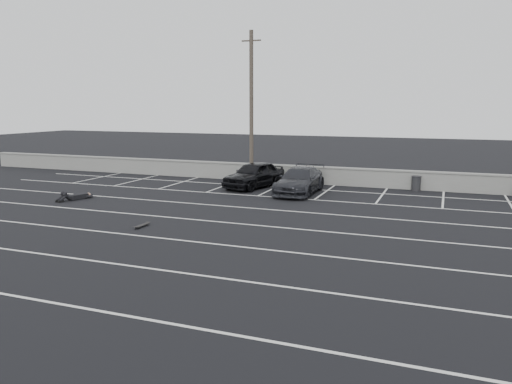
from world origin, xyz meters
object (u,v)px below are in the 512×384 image
at_px(person, 80,194).
at_px(skateboard, 142,225).
at_px(trash_bin, 416,183).
at_px(car_left, 254,175).
at_px(utility_pole, 251,107).
at_px(car_right, 300,181).

height_order(person, skateboard, person).
bearing_deg(trash_bin, person, -151.34).
height_order(car_left, trash_bin, car_left).
relative_size(car_left, person, 1.69).
bearing_deg(car_left, trash_bin, 28.23).
bearing_deg(utility_pole, car_left, -63.91).
xyz_separation_m(car_right, trash_bin, (5.77, 3.02, -0.27)).
bearing_deg(car_right, utility_pole, 144.81).
bearing_deg(car_right, car_left, 162.67).
height_order(car_left, skateboard, car_left).
distance_m(person, skateboard, 7.39).
height_order(utility_pole, person, utility_pole).
xyz_separation_m(trash_bin, person, (-15.63, -8.54, -0.18)).
bearing_deg(person, utility_pole, 69.55).
bearing_deg(car_left, person, -122.73).
bearing_deg(trash_bin, car_right, -152.35).
xyz_separation_m(utility_pole, person, (-6.07, -8.14, -4.29)).
xyz_separation_m(utility_pole, skateboard, (0.19, -12.07, -4.46)).
bearing_deg(person, car_right, 45.48).
height_order(car_left, person, car_left).
relative_size(trash_bin, person, 0.32).
relative_size(trash_bin, skateboard, 1.11).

